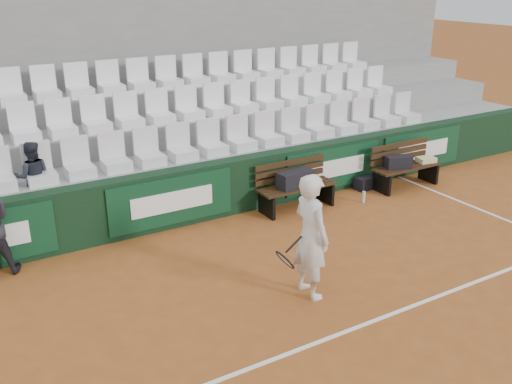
# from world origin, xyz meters

# --- Properties ---
(ground) EXTENTS (80.00, 80.00, 0.00)m
(ground) POSITION_xyz_m (0.00, 0.00, 0.00)
(ground) COLOR #9A5222
(ground) RESTS_ON ground
(court_baseline) EXTENTS (18.00, 0.06, 0.01)m
(court_baseline) POSITION_xyz_m (0.00, 0.00, 0.00)
(court_baseline) COLOR white
(court_baseline) RESTS_ON ground
(back_barrier) EXTENTS (18.00, 0.34, 1.00)m
(back_barrier) POSITION_xyz_m (0.07, 3.99, 0.50)
(back_barrier) COLOR black
(back_barrier) RESTS_ON ground
(grandstand_tier_front) EXTENTS (18.00, 0.95, 1.00)m
(grandstand_tier_front) POSITION_xyz_m (0.00, 4.62, 0.50)
(grandstand_tier_front) COLOR #959592
(grandstand_tier_front) RESTS_ON ground
(grandstand_tier_mid) EXTENTS (18.00, 0.95, 1.45)m
(grandstand_tier_mid) POSITION_xyz_m (0.00, 5.58, 0.72)
(grandstand_tier_mid) COLOR gray
(grandstand_tier_mid) RESTS_ON ground
(grandstand_tier_back) EXTENTS (18.00, 0.95, 1.90)m
(grandstand_tier_back) POSITION_xyz_m (0.00, 6.53, 0.95)
(grandstand_tier_back) COLOR gray
(grandstand_tier_back) RESTS_ON ground
(grandstand_rear_wall) EXTENTS (18.00, 0.30, 4.40)m
(grandstand_rear_wall) POSITION_xyz_m (0.00, 7.15, 2.20)
(grandstand_rear_wall) COLOR gray
(grandstand_rear_wall) RESTS_ON ground
(seat_row_front) EXTENTS (11.90, 0.44, 0.63)m
(seat_row_front) POSITION_xyz_m (0.00, 4.45, 1.31)
(seat_row_front) COLOR silver
(seat_row_front) RESTS_ON grandstand_tier_front
(seat_row_mid) EXTENTS (11.90, 0.44, 0.63)m
(seat_row_mid) POSITION_xyz_m (0.00, 5.40, 1.77)
(seat_row_mid) COLOR white
(seat_row_mid) RESTS_ON grandstand_tier_mid
(seat_row_back) EXTENTS (11.90, 0.44, 0.63)m
(seat_row_back) POSITION_xyz_m (0.00, 6.35, 2.21)
(seat_row_back) COLOR white
(seat_row_back) RESTS_ON grandstand_tier_back
(bench_left) EXTENTS (1.50, 0.56, 0.45)m
(bench_left) POSITION_xyz_m (2.12, 3.52, 0.23)
(bench_left) COLOR #352010
(bench_left) RESTS_ON ground
(bench_right) EXTENTS (1.50, 0.56, 0.45)m
(bench_right) POSITION_xyz_m (4.68, 3.34, 0.23)
(bench_right) COLOR #341E0F
(bench_right) RESTS_ON ground
(sports_bag_left) EXTENTS (0.71, 0.36, 0.29)m
(sports_bag_left) POSITION_xyz_m (2.07, 3.51, 0.60)
(sports_bag_left) COLOR black
(sports_bag_left) RESTS_ON bench_left
(sports_bag_right) EXTENTS (0.57, 0.38, 0.24)m
(sports_bag_right) POSITION_xyz_m (4.44, 3.35, 0.57)
(sports_bag_right) COLOR black
(sports_bag_right) RESTS_ON bench_right
(towel) EXTENTS (0.40, 0.32, 0.10)m
(towel) POSITION_xyz_m (5.20, 3.33, 0.50)
(towel) COLOR beige
(towel) RESTS_ON bench_right
(sports_bag_ground) EXTENTS (0.45, 0.31, 0.25)m
(sports_bag_ground) POSITION_xyz_m (3.90, 3.67, 0.13)
(sports_bag_ground) COLOR black
(sports_bag_ground) RESTS_ON ground
(water_bottle_near) EXTENTS (0.08, 0.08, 0.28)m
(water_bottle_near) POSITION_xyz_m (1.54, 3.53, 0.14)
(water_bottle_near) COLOR #AFC1C6
(water_bottle_near) RESTS_ON ground
(water_bottle_far) EXTENTS (0.06, 0.06, 0.22)m
(water_bottle_far) POSITION_xyz_m (3.39, 3.12, 0.11)
(water_bottle_far) COLOR #B2C4CA
(water_bottle_far) RESTS_ON ground
(tennis_player) EXTENTS (0.71, 0.64, 1.72)m
(tennis_player) POSITION_xyz_m (0.56, 0.96, 0.86)
(tennis_player) COLOR silver
(tennis_player) RESTS_ON ground
(spectator_c) EXTENTS (0.63, 0.53, 1.13)m
(spectator_c) POSITION_xyz_m (-2.21, 4.50, 1.56)
(spectator_c) COLOR #1E222D
(spectator_c) RESTS_ON grandstand_tier_front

